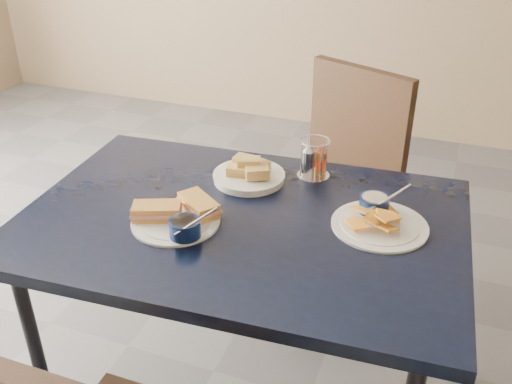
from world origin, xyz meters
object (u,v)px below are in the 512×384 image
(bread_basket, at_px, (249,173))
(dining_table, at_px, (242,233))
(sandwich_plate, at_px, (179,216))
(condiment_caddy, at_px, (313,161))
(chair_far, at_px, (331,170))
(plantain_plate, at_px, (377,217))

(bread_basket, bearing_deg, dining_table, -74.24)
(sandwich_plate, relative_size, condiment_caddy, 2.21)
(chair_far, relative_size, condiment_caddy, 7.24)
(dining_table, bearing_deg, sandwich_plate, -148.28)
(chair_far, relative_size, plantain_plate, 3.51)
(sandwich_plate, height_order, bread_basket, sandwich_plate)
(sandwich_plate, bearing_deg, dining_table, 31.72)
(plantain_plate, xyz_separation_m, condiment_caddy, (-0.26, 0.22, 0.04))
(plantain_plate, height_order, bread_basket, plantain_plate)
(chair_far, distance_m, bread_basket, 0.59)
(bread_basket, bearing_deg, condiment_caddy, 28.81)
(dining_table, height_order, plantain_plate, plantain_plate)
(dining_table, xyz_separation_m, sandwich_plate, (-0.16, -0.10, 0.09))
(dining_table, distance_m, condiment_caddy, 0.37)
(chair_far, bearing_deg, bread_basket, -107.17)
(chair_far, distance_m, plantain_plate, 0.73)
(chair_far, relative_size, sandwich_plate, 3.27)
(dining_table, xyz_separation_m, plantain_plate, (0.38, 0.11, 0.08))
(dining_table, distance_m, chair_far, 0.77)
(bread_basket, xyz_separation_m, condiment_caddy, (0.19, 0.10, 0.03))
(chair_far, bearing_deg, condiment_caddy, -86.43)
(chair_far, height_order, plantain_plate, chair_far)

